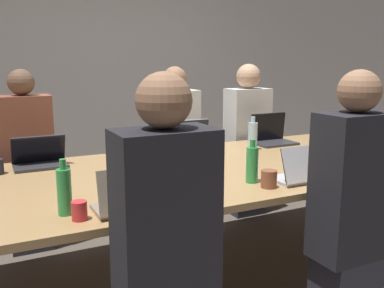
% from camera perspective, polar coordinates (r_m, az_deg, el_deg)
% --- Properties ---
extents(ground_plane, '(24.00, 24.00, 0.00)m').
position_cam_1_polar(ground_plane, '(3.18, 2.44, -16.77)').
color(ground_plane, brown).
extents(curtain_wall, '(12.00, 0.06, 2.80)m').
position_cam_1_polar(curtain_wall, '(5.02, -10.76, 9.94)').
color(curtain_wall, '#BCB7B2').
rests_on(curtain_wall, ground_plane).
extents(conference_table, '(3.53, 1.47, 0.77)m').
position_cam_1_polar(conference_table, '(2.91, 2.56, -4.09)').
color(conference_table, tan).
rests_on(conference_table, ground_plane).
extents(laptop_near_midright, '(0.32, 0.22, 0.22)m').
position_cam_1_polar(laptop_near_midright, '(2.62, 14.38, -3.52)').
color(laptop_near_midright, silver).
rests_on(laptop_near_midright, conference_table).
extents(person_near_midright, '(0.40, 0.24, 1.44)m').
position_cam_1_polar(person_near_midright, '(2.43, 20.37, -8.39)').
color(person_near_midright, '#2D2D38').
rests_on(person_near_midright, ground_plane).
extents(cup_near_midright, '(0.09, 0.09, 0.10)m').
position_cam_1_polar(cup_near_midright, '(2.46, 10.22, -4.61)').
color(cup_near_midright, brown).
rests_on(cup_near_midright, conference_table).
extents(bottle_near_midright, '(0.07, 0.07, 0.26)m').
position_cam_1_polar(bottle_near_midright, '(2.54, 8.02, -2.66)').
color(bottle_near_midright, green).
rests_on(bottle_near_midright, conference_table).
extents(laptop_near_left, '(0.32, 0.22, 0.23)m').
position_cam_1_polar(laptop_near_left, '(2.06, -8.38, -7.25)').
color(laptop_near_left, gray).
rests_on(laptop_near_left, conference_table).
extents(person_near_left, '(0.40, 0.24, 1.44)m').
position_cam_1_polar(person_near_left, '(1.80, -3.52, -14.53)').
color(person_near_left, '#2D2D38').
rests_on(person_near_left, ground_plane).
extents(cup_near_left, '(0.07, 0.07, 0.09)m').
position_cam_1_polar(cup_near_left, '(2.01, -14.79, -8.59)').
color(cup_near_left, red).
rests_on(cup_near_left, conference_table).
extents(bottle_near_left, '(0.07, 0.07, 0.27)m').
position_cam_1_polar(bottle_near_left, '(2.08, -16.66, -6.02)').
color(bottle_near_left, green).
rests_on(bottle_near_left, conference_table).
extents(laptop_far_center, '(0.33, 0.24, 0.25)m').
position_cam_1_polar(laptop_far_center, '(3.39, -0.04, 0.24)').
color(laptop_far_center, '#B7B7BC').
rests_on(laptop_far_center, conference_table).
extents(person_far_center, '(0.40, 0.24, 1.43)m').
position_cam_1_polar(person_far_center, '(3.88, -2.23, -0.62)').
color(person_far_center, '#2D2D38').
rests_on(person_far_center, ground_plane).
extents(bottle_far_center, '(0.07, 0.07, 0.22)m').
position_cam_1_polar(bottle_far_center, '(3.13, -3.43, -0.23)').
color(bottle_far_center, green).
rests_on(bottle_far_center, conference_table).
extents(laptop_far_left, '(0.35, 0.22, 0.21)m').
position_cam_1_polar(laptop_far_left, '(3.07, -19.64, -1.74)').
color(laptop_far_left, '#333338').
rests_on(laptop_far_left, conference_table).
extents(person_far_left, '(0.40, 0.24, 1.42)m').
position_cam_1_polar(person_far_left, '(3.56, -21.12, -2.59)').
color(person_far_left, '#2D2D38').
rests_on(person_far_left, ground_plane).
extents(laptop_far_right, '(0.36, 0.25, 0.26)m').
position_cam_1_polar(laptop_far_right, '(3.77, 10.51, 1.20)').
color(laptop_far_right, '#333338').
rests_on(laptop_far_right, conference_table).
extents(person_far_right, '(0.40, 0.24, 1.45)m').
position_cam_1_polar(person_far_right, '(4.14, 7.32, 0.25)').
color(person_far_right, '#2D2D38').
rests_on(person_far_right, ground_plane).
extents(bottle_far_right, '(0.08, 0.08, 0.27)m').
position_cam_1_polar(bottle_far_right, '(3.47, 8.09, 1.14)').
color(bottle_far_right, '#ADD1E0').
rests_on(bottle_far_right, conference_table).
extents(stapler, '(0.05, 0.15, 0.05)m').
position_cam_1_polar(stapler, '(2.61, 0.84, -4.12)').
color(stapler, black).
rests_on(stapler, conference_table).
extents(notebook, '(0.20, 0.21, 0.02)m').
position_cam_1_polar(notebook, '(2.73, -6.63, -3.82)').
color(notebook, maroon).
rests_on(notebook, conference_table).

